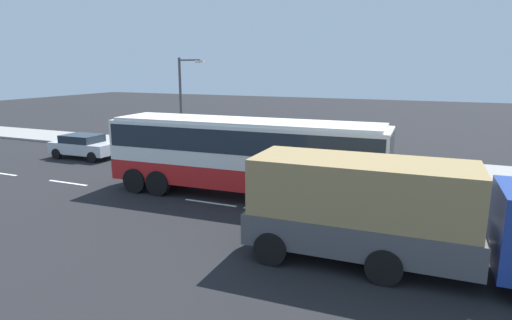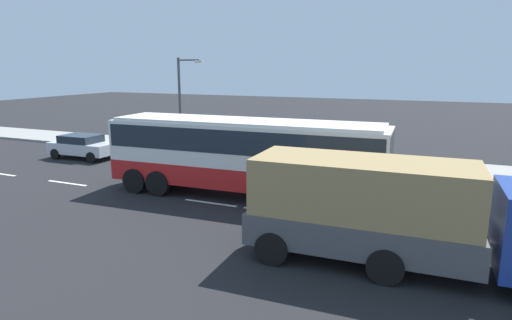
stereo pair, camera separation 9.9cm
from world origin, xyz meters
name	(u,v)px [view 1 (the left image)]	position (x,y,z in m)	size (l,w,h in m)	color
ground_plane	(241,194)	(0.00, 0.00, 0.00)	(120.00, 120.00, 0.00)	black
sidewalk_curb	(298,157)	(0.00, 8.15, 0.07)	(80.00, 4.00, 0.15)	gray
lane_centreline	(232,206)	(0.41, -1.68, 0.00)	(41.39, 0.16, 0.01)	white
coach_bus	(244,149)	(0.30, -0.27, 2.06)	(12.01, 3.15, 3.32)	red
cargo_truck	(393,210)	(6.85, -4.67, 1.63)	(8.42, 2.84, 2.97)	navy
car_silver_hatch	(84,146)	(-12.11, 3.09, 0.77)	(4.10, 1.99, 1.44)	silver
pedestrian_near_curb	(365,146)	(3.99, 8.28, 1.03)	(0.32, 0.32, 1.54)	#38334C
pedestrian_at_crossing	(252,141)	(-2.49, 6.83, 1.10)	(0.32, 0.32, 1.65)	#38334C
street_lamp	(183,98)	(-6.93, 6.36, 3.60)	(1.79, 0.24, 5.89)	#47474C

